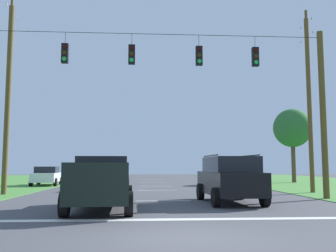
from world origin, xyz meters
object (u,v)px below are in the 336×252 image
(overhead_signal_span, at_px, (158,102))
(pickup_truck, at_px, (101,183))
(distant_car_crossing_white, at_px, (47,176))
(utility_pole_near_left, at_px, (8,95))
(utility_pole_mid_right, at_px, (309,98))
(distant_car_oncoming, at_px, (111,178))
(suv_black, at_px, (230,178))
(tree_roadside_right, at_px, (292,128))

(overhead_signal_span, relative_size, pickup_truck, 3.05)
(distant_car_crossing_white, distance_m, utility_pole_near_left, 10.62)
(pickup_truck, bearing_deg, utility_pole_mid_right, 33.99)
(overhead_signal_span, distance_m, pickup_truck, 5.71)
(overhead_signal_span, xyz_separation_m, utility_pole_mid_right, (9.27, 3.97, 0.99))
(pickup_truck, xyz_separation_m, utility_pole_mid_right, (11.47, 7.73, 4.68))
(pickup_truck, relative_size, utility_pole_mid_right, 0.49)
(distant_car_crossing_white, distance_m, utility_pole_mid_right, 20.50)
(distant_car_oncoming, relative_size, utility_pole_mid_right, 0.40)
(suv_black, relative_size, tree_roadside_right, 0.70)
(suv_black, relative_size, distant_car_crossing_white, 1.10)
(distant_car_crossing_white, relative_size, tree_roadside_right, 0.63)
(pickup_truck, distance_m, utility_pole_mid_right, 14.60)
(utility_pole_near_left, bearing_deg, tree_roadside_right, 31.33)
(distant_car_crossing_white, xyz_separation_m, utility_pole_mid_right, (17.68, -9.17, 4.85))
(utility_pole_near_left, height_order, tree_roadside_right, utility_pole_near_left)
(suv_black, distance_m, utility_pole_mid_right, 9.51)
(utility_pole_mid_right, bearing_deg, pickup_truck, -146.01)
(overhead_signal_span, xyz_separation_m, distant_car_oncoming, (-2.79, 7.38, -3.87))
(pickup_truck, relative_size, distant_car_oncoming, 1.24)
(suv_black, height_order, distant_car_crossing_white, suv_black)
(tree_roadside_right, bearing_deg, pickup_truck, -127.05)
(utility_pole_mid_right, bearing_deg, tree_roadside_right, 72.33)
(utility_pole_near_left, bearing_deg, overhead_signal_span, -23.70)
(pickup_truck, xyz_separation_m, distant_car_crossing_white, (-6.21, 16.91, -0.18))
(overhead_signal_span, distance_m, utility_pole_near_left, 9.16)
(suv_black, bearing_deg, distant_car_crossing_white, 127.92)
(distant_car_crossing_white, xyz_separation_m, distant_car_oncoming, (5.62, -5.76, 0.00))
(overhead_signal_span, distance_m, suv_black, 4.98)
(distant_car_oncoming, relative_size, utility_pole_near_left, 0.39)
(pickup_truck, height_order, suv_black, suv_black)
(utility_pole_near_left, bearing_deg, utility_pole_mid_right, 1.01)
(overhead_signal_span, distance_m, tree_roadside_right, 21.56)
(pickup_truck, distance_m, distant_car_oncoming, 11.16)
(distant_car_crossing_white, xyz_separation_m, tree_roadside_right, (21.80, 3.74, 4.31))
(utility_pole_near_left, xyz_separation_m, tree_roadside_right, (21.73, 13.23, -0.46))
(distant_car_oncoming, height_order, utility_pole_mid_right, utility_pole_mid_right)
(suv_black, xyz_separation_m, distant_car_oncoming, (-5.85, 8.97, -0.27))
(pickup_truck, relative_size, distant_car_crossing_white, 1.24)
(distant_car_crossing_white, relative_size, utility_pole_near_left, 0.39)
(utility_pole_mid_right, bearing_deg, suv_black, -138.18)
(overhead_signal_span, xyz_separation_m, pickup_truck, (-2.20, -3.76, -3.69))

